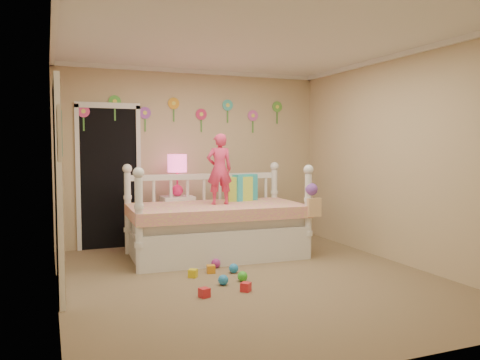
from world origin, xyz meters
name	(u,v)px	position (x,y,z in m)	size (l,w,h in m)	color
floor	(252,279)	(0.00, 0.00, 0.00)	(4.00, 4.50, 0.01)	#7F684C
ceiling	(252,39)	(0.00, 0.00, 2.60)	(4.00, 4.50, 0.01)	white
back_wall	(194,157)	(0.00, 2.25, 1.30)	(4.00, 0.01, 2.60)	tan
left_wall	(54,163)	(-2.00, 0.00, 1.30)	(0.01, 4.50, 2.60)	tan
right_wall	(401,159)	(2.00, 0.00, 1.30)	(0.01, 4.50, 2.60)	tan
crown_molding	(252,41)	(0.00, 0.00, 2.57)	(4.00, 4.50, 0.06)	white
daybed	(216,210)	(0.00, 1.20, 0.62)	(2.29, 1.23, 1.24)	white
pillow_turquoise	(245,187)	(0.53, 1.48, 0.88)	(0.37, 0.13, 0.37)	#27ADC5
pillow_lime	(239,189)	(0.43, 1.45, 0.86)	(0.36, 0.13, 0.34)	#BFE746
child	(219,169)	(0.04, 1.19, 1.16)	(0.34, 0.22, 0.93)	#ED3664
nightstand	(178,222)	(-0.34, 1.92, 0.37)	(0.45, 0.34, 0.74)	white
table_lamp	(177,168)	(-0.34, 1.92, 1.14)	(0.27, 0.27, 0.60)	#F72067
closet_doorway	(109,176)	(-1.25, 2.23, 1.03)	(0.90, 0.04, 2.07)	black
flower_decals	(188,114)	(-0.09, 2.24, 1.94)	(3.40, 0.02, 0.50)	#B2668C
mirror_closet	(59,187)	(-1.96, 0.30, 1.05)	(0.07, 1.30, 2.10)	white
wall_picture	(59,134)	(-1.97, -0.90, 1.55)	(0.05, 0.34, 0.42)	white
hanging_bag	(312,201)	(1.09, 0.57, 0.76)	(0.20, 0.16, 0.36)	beige
toy_scatter	(209,274)	(-0.43, 0.18, 0.06)	(0.80, 1.30, 0.11)	#996666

